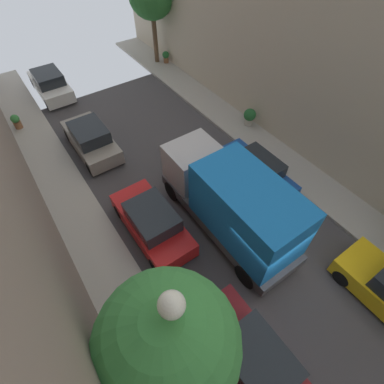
% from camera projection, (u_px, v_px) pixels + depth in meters
% --- Properties ---
extents(ground, '(32.00, 32.00, 0.00)m').
position_uv_depth(ground, '(268.00, 272.00, 11.19)').
color(ground, '#423F42').
extents(sidewalk_left, '(2.00, 44.00, 0.15)m').
position_uv_depth(sidewalk_left, '(155.00, 355.00, 9.28)').
color(sidewalk_left, '#A8A399').
rests_on(sidewalk_left, ground).
extents(sidewalk_right, '(2.00, 44.00, 0.15)m').
position_uv_depth(sidewalk_right, '(348.00, 211.00, 13.00)').
color(sidewalk_right, '#A8A399').
rests_on(sidewalk_right, ground).
extents(parked_car_left_2, '(1.78, 4.20, 1.57)m').
position_uv_depth(parked_car_left_2, '(253.00, 360.00, 8.62)').
color(parked_car_left_2, maroon).
rests_on(parked_car_left_2, ground).
extents(parked_car_left_3, '(1.78, 4.20, 1.57)m').
position_uv_depth(parked_car_left_3, '(152.00, 222.00, 11.81)').
color(parked_car_left_3, red).
rests_on(parked_car_left_3, ground).
extents(parked_car_left_4, '(1.78, 4.20, 1.57)m').
position_uv_depth(parked_car_left_4, '(91.00, 139.00, 15.23)').
color(parked_car_left_4, gray).
rests_on(parked_car_left_4, ground).
extents(parked_car_left_5, '(1.78, 4.20, 1.57)m').
position_uv_depth(parked_car_left_5, '(50.00, 84.00, 18.85)').
color(parked_car_left_5, white).
rests_on(parked_car_left_5, ground).
extents(parked_car_right_3, '(1.78, 4.20, 1.57)m').
position_uv_depth(parked_car_right_3, '(254.00, 172.00, 13.68)').
color(parked_car_right_3, '#194799').
rests_on(parked_car_right_3, ground).
extents(delivery_truck, '(2.26, 6.60, 3.38)m').
position_uv_depth(delivery_truck, '(232.00, 202.00, 11.13)').
color(delivery_truck, '#4C4C51').
rests_on(delivery_truck, ground).
extents(street_tree_2, '(2.90, 2.90, 5.66)m').
position_uv_depth(street_tree_2, '(167.00, 344.00, 5.62)').
color(street_tree_2, brown).
rests_on(street_tree_2, sidewalk_left).
extents(potted_plant_0, '(0.50, 0.50, 0.81)m').
position_uv_depth(potted_plant_0, '(166.00, 56.00, 21.69)').
color(potted_plant_0, brown).
rests_on(potted_plant_0, sidewalk_right).
extents(potted_plant_3, '(0.69, 0.69, 1.01)m').
position_uv_depth(potted_plant_3, '(250.00, 116.00, 16.57)').
color(potted_plant_3, '#B2A899').
rests_on(potted_plant_3, sidewalk_right).
extents(potted_plant_4, '(0.46, 0.46, 0.84)m').
position_uv_depth(potted_plant_4, '(16.00, 121.00, 16.48)').
color(potted_plant_4, brown).
rests_on(potted_plant_4, sidewalk_left).
extents(lamp_post, '(0.44, 0.44, 6.23)m').
position_uv_depth(lamp_post, '(177.00, 340.00, 5.80)').
color(lamp_post, '#26723F').
rests_on(lamp_post, sidewalk_left).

